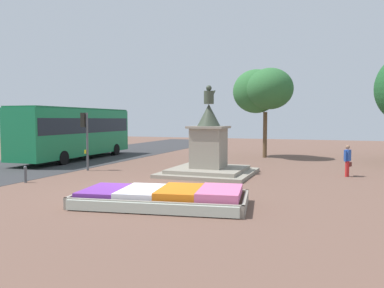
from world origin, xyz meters
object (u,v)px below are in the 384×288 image
object	(u,v)px
pedestrian_with_handbag	(348,159)
city_bus	(76,130)
flower_planter	(164,198)
kerb_bollard_mid_b	(25,174)
statue_monument	(209,153)
traffic_light_mid_block	(85,131)

from	to	relation	value
pedestrian_with_handbag	city_bus	bearing A→B (deg)	173.98
flower_planter	kerb_bollard_mid_b	world-z (taller)	kerb_bollard_mid_b
statue_monument	kerb_bollard_mid_b	size ratio (longest dim) A/B	6.04
traffic_light_mid_block	pedestrian_with_handbag	size ratio (longest dim) A/B	2.04
traffic_light_mid_block	city_bus	world-z (taller)	city_bus
kerb_bollard_mid_b	pedestrian_with_handbag	bearing A→B (deg)	27.02
city_bus	traffic_light_mid_block	bearing A→B (deg)	-47.66
traffic_light_mid_block	city_bus	xyz separation A→B (m)	(-4.13, 4.53, -0.15)
statue_monument	traffic_light_mid_block	size ratio (longest dim) A/B	1.43
kerb_bollard_mid_b	flower_planter	bearing A→B (deg)	-13.95
pedestrian_with_handbag	traffic_light_mid_block	bearing A→B (deg)	-168.89
city_bus	kerb_bollard_mid_b	size ratio (longest dim) A/B	14.72
pedestrian_with_handbag	flower_planter	bearing A→B (deg)	-123.83
statue_monument	kerb_bollard_mid_b	xyz separation A→B (m)	(-6.97, -5.27, -0.71)
statue_monument	city_bus	size ratio (longest dim) A/B	0.41
statue_monument	pedestrian_with_handbag	size ratio (longest dim) A/B	2.91
statue_monument	pedestrian_with_handbag	bearing A→B (deg)	14.25
traffic_light_mid_block	city_bus	size ratio (longest dim) A/B	0.29
traffic_light_mid_block	city_bus	bearing A→B (deg)	132.34
flower_planter	pedestrian_with_handbag	xyz separation A→B (m)	(5.96, 8.89, 0.61)
flower_planter	pedestrian_with_handbag	size ratio (longest dim) A/B	3.81
flower_planter	city_bus	distance (m)	16.03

